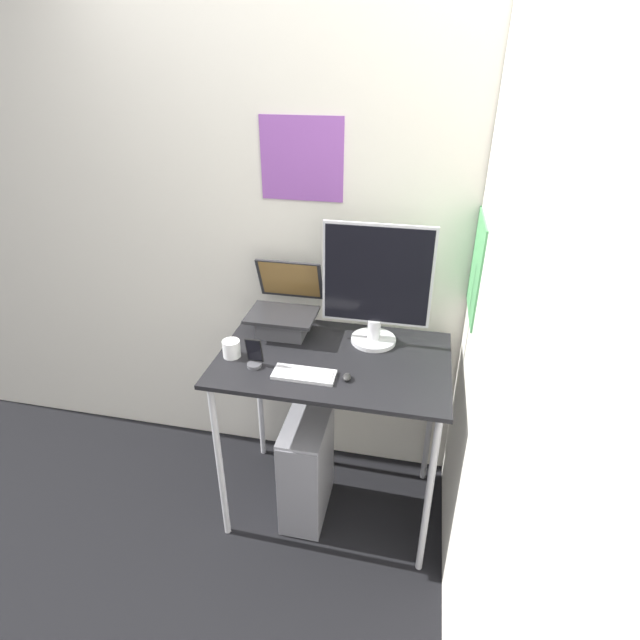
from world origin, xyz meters
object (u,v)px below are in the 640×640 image
laptop (284,315)px  cell_phone (254,357)px  keyboard (304,374)px  computer_tower (307,467)px  mouse (347,377)px  monitor (376,289)px

laptop → cell_phone: laptop is taller
keyboard → computer_tower: 0.64m
cell_phone → computer_tower: (0.20, 0.08, -0.67)m
laptop → computer_tower: bearing=-56.1°
mouse → keyboard: bearing=-176.3°
laptop → keyboard: bearing=-62.0°
keyboard → cell_phone: (-0.22, 0.03, 0.04)m
keyboard → mouse: bearing=3.7°
laptop → keyboard: laptop is taller
computer_tower → keyboard: bearing=-78.1°
cell_phone → laptop: bearing=82.8°
mouse → computer_tower: (-0.20, 0.09, -0.63)m
computer_tower → mouse: bearing=-25.1°
mouse → computer_tower: bearing=154.9°
mouse → cell_phone: 0.40m
laptop → keyboard: 0.40m
cell_phone → mouse: bearing=-2.6°
computer_tower → monitor: bearing=41.5°
cell_phone → computer_tower: cell_phone is taller
keyboard → cell_phone: size_ratio=1.94×
laptop → mouse: (0.36, -0.34, -0.08)m
laptop → cell_phone: bearing=-97.2°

